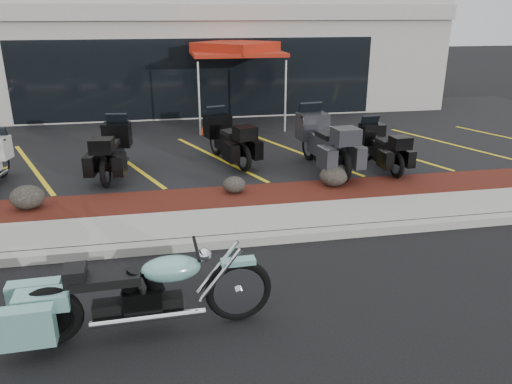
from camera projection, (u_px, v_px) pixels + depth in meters
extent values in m
plane|color=black|center=(261.00, 269.00, 7.46)|extent=(90.00, 90.00, 0.00)
cube|color=gray|center=(250.00, 239.00, 8.26)|extent=(24.00, 0.25, 0.15)
cube|color=gray|center=(243.00, 223.00, 8.91)|extent=(24.00, 1.20, 0.15)
cube|color=#35170C|center=(234.00, 199.00, 10.02)|extent=(24.00, 1.20, 0.16)
cube|color=black|center=(207.00, 137.00, 15.00)|extent=(26.00, 9.60, 0.15)
cube|color=#9B968C|center=(191.00, 54.00, 20.16)|extent=(18.00, 8.00, 4.00)
cube|color=black|center=(199.00, 79.00, 16.66)|extent=(12.00, 0.06, 2.60)
cube|color=#9B968C|center=(197.00, 12.00, 15.91)|extent=(18.00, 0.30, 0.50)
ellipsoid|color=black|center=(27.00, 197.00, 9.27)|extent=(0.63, 0.52, 0.44)
ellipsoid|color=black|center=(234.00, 185.00, 10.11)|extent=(0.47, 0.39, 0.33)
ellipsoid|color=black|center=(334.00, 176.00, 10.48)|extent=(0.61, 0.51, 0.43)
cone|color=red|center=(206.00, 126.00, 15.01)|extent=(0.45, 0.45, 0.45)
cylinder|color=silver|center=(200.00, 99.00, 14.52)|extent=(0.06, 0.06, 2.13)
cylinder|color=silver|center=(286.00, 96.00, 15.02)|extent=(0.06, 0.06, 2.13)
cylinder|color=silver|center=(192.00, 87.00, 16.90)|extent=(0.06, 0.06, 2.13)
cylinder|color=silver|center=(267.00, 85.00, 17.40)|extent=(0.06, 0.06, 2.13)
cube|color=maroon|center=(236.00, 53.00, 15.55)|extent=(2.83, 2.83, 0.11)
cube|color=maroon|center=(236.00, 47.00, 15.49)|extent=(2.88, 2.88, 0.32)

